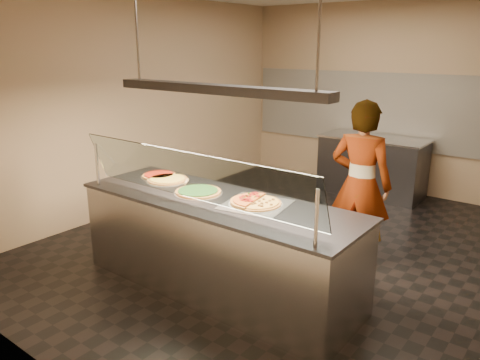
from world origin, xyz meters
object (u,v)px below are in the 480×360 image
Objects in this scene: pizza_spinach at (198,191)px; pizza_tomato at (159,175)px; prep_table at (372,166)px; worker at (360,185)px; pizza_cheese at (168,179)px; sneeze_guard at (191,177)px; perforated_tray at (256,204)px; half_pizza_sausage at (266,204)px; serving_counter at (218,244)px; pizza_spatula at (190,183)px; half_pizza_pepperoni at (246,199)px; heat_lamp_housing at (215,89)px.

pizza_spinach is 0.77m from pizza_tomato.
worker is (0.87, -2.49, 0.43)m from prep_table.
pizza_cheese is 0.20m from pizza_tomato.
sneeze_guard is 0.65m from perforated_tray.
half_pizza_sausage is 1.24× the size of pizza_tomato.
serving_counter is at bearing -10.63° from pizza_cheese.
serving_counter is 1.59× the size of worker.
serving_counter is 1.14m from pizza_tomato.
pizza_spatula is 3.75m from prep_table.
pizza_tomato is (-1.29, 0.12, -0.02)m from half_pizza_pepperoni.
half_pizza_pepperoni is 1.38m from worker.
half_pizza_pepperoni is 1.29m from pizza_tomato.
worker reaches higher than pizza_cheese.
worker is 0.78× the size of heat_lamp_housing.
pizza_spatula reaches higher than prep_table.
pizza_spinach reaches higher than prep_table.
pizza_spatula is at bearing -97.37° from prep_table.
perforated_tray is 0.11m from half_pizza_pepperoni.
half_pizza_sausage is at bearing 41.22° from sneeze_guard.
half_pizza_pepperoni is (0.27, 0.44, -0.26)m from sneeze_guard.
worker is at bearing 31.68° from pizza_tomato.
half_pizza_pepperoni reaches higher than pizza_cheese.
heat_lamp_housing is at bearing -169.55° from half_pizza_sausage.
perforated_tray is 0.11m from half_pizza_sausage.
pizza_spinach is at bearing 173.69° from serving_counter.
half_pizza_sausage is at bearing -2.71° from pizza_cheese.
half_pizza_sausage is 3.82m from prep_table.
worker is at bearing 58.25° from heat_lamp_housing.
prep_table is 0.90× the size of worker.
sneeze_guard reaches higher than perforated_tray.
half_pizza_sausage is at bearing 69.49° from worker.
pizza_cheese is (-0.82, 0.15, 0.48)m from serving_counter.
sneeze_guard is at bearing -131.43° from perforated_tray.
half_pizza_sausage is 1.01m from pizza_spatula.
serving_counter is at bearing -89.55° from prep_table.
half_pizza_pepperoni is at bearing 18.77° from heat_lamp_housing.
perforated_tray is at bearing 13.53° from heat_lamp_housing.
pizza_spatula reaches higher than serving_counter.
pizza_spinach is at bearing 173.69° from heat_lamp_housing.
sneeze_guard is 0.76m from pizza_spatula.
pizza_spatula is at bearing 36.25° from worker.
perforated_tray is at bearing 48.57° from sneeze_guard.
prep_table is at bearing 74.87° from pizza_tomato.
worker reaches higher than pizza_spinach.
sneeze_guard reaches higher than prep_table.
pizza_spinach is at bearing -93.47° from prep_table.
serving_counter is at bearing -169.55° from half_pizza_sausage.
serving_counter is 5.82× the size of half_pizza_pepperoni.
half_pizza_sausage reaches higher than pizza_cheese.
pizza_spinach is at bearing -13.73° from pizza_tomato.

